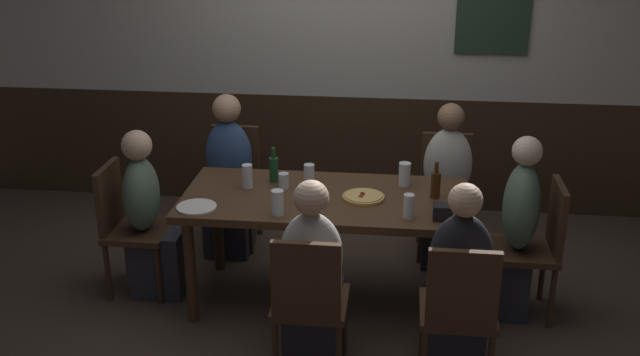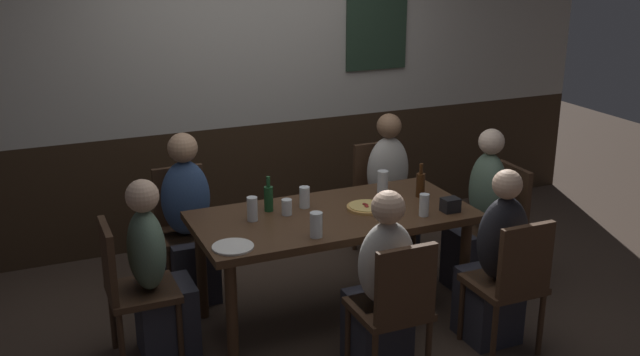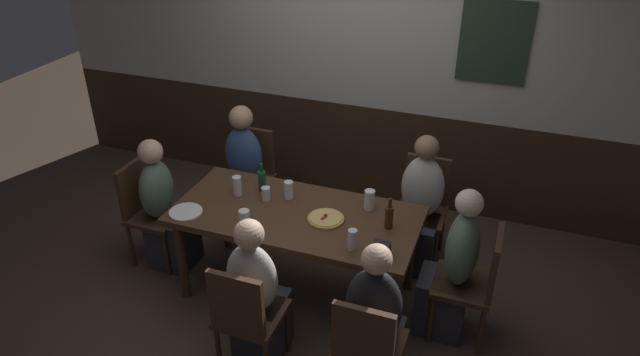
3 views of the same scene
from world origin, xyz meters
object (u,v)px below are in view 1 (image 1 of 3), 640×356
object	(u,v)px
beer_glass_tall	(309,176)
person_head_east	(510,241)
pint_glass_stout	(277,204)
pint_glass_amber	(284,182)
pizza	(363,197)
chair_right_near	(459,308)
highball_clear	(409,207)
person_right_near	(457,295)
beer_bottle_brown	(436,184)
chair_head_east	(537,242)
person_mid_near	(313,288)
tumbler_water	(404,176)
chair_left_far	(234,179)
plate_white_large	(197,207)
chair_head_west	(127,222)
chair_right_far	(445,188)
dining_table	(326,208)
chair_mid_near	(309,299)
person_left_far	(229,186)
condiment_caddy	(443,212)
beer_bottle_green	(274,169)
person_right_far	(446,197)
beer_glass_half	(247,177)
person_head_west	(151,226)

from	to	relation	value
beer_glass_tall	person_head_east	bearing A→B (deg)	-7.78
person_head_east	pint_glass_stout	world-z (taller)	person_head_east
pint_glass_amber	pizza	bearing A→B (deg)	-11.81
chair_right_near	pizza	xyz separation A→B (m)	(-0.55, 0.83, 0.26)
highball_clear	person_right_near	bearing A→B (deg)	-55.94
beer_bottle_brown	chair_head_east	bearing A→B (deg)	-4.81
person_mid_near	tumbler_water	world-z (taller)	person_mid_near
chair_left_far	plate_white_large	xyz separation A→B (m)	(0.04, -1.11, 0.25)
person_mid_near	highball_clear	distance (m)	0.74
person_head_east	beer_glass_tall	world-z (taller)	person_head_east
chair_head_east	beer_glass_tall	distance (m)	1.48
beer_glass_tall	beer_bottle_brown	xyz separation A→B (m)	(0.80, -0.12, 0.03)
person_mid_near	plate_white_large	xyz separation A→B (m)	(-0.75, 0.40, 0.27)
chair_head_east	tumbler_water	world-z (taller)	tumbler_water
chair_head_west	pint_glass_stout	xyz separation A→B (m)	(1.06, -0.31, 0.31)
chair_right_far	pizza	world-z (taller)	chair_right_far
dining_table	tumbler_water	size ratio (longest dim) A/B	11.71
chair_mid_near	person_left_far	xyz separation A→B (m)	(-0.79, 1.52, 0.01)
person_right_near	pint_glass_amber	world-z (taller)	person_right_near
highball_clear	pint_glass_amber	bearing A→B (deg)	155.33
pizza	pint_glass_stout	xyz separation A→B (m)	(-0.49, -0.30, 0.05)
dining_table	person_left_far	world-z (taller)	person_left_far
person_mid_near	pint_glass_amber	xyz separation A→B (m)	(-0.28, 0.77, 0.31)
chair_right_near	condiment_caddy	xyz separation A→B (m)	(-0.08, 0.57, 0.29)
person_right_near	pint_glass_stout	size ratio (longest dim) A/B	7.49
person_head_east	pint_glass_stout	bearing A→B (deg)	-167.44
chair_head_west	beer_glass_tall	xyz separation A→B (m)	(1.18, 0.17, 0.31)
person_left_far	person_right_near	world-z (taller)	person_left_far
chair_head_east	beer_bottle_green	size ratio (longest dim) A/B	3.77
person_right_far	person_head_east	bearing A→B (deg)	-61.87
beer_bottle_brown	condiment_caddy	world-z (taller)	beer_bottle_brown
person_left_far	pint_glass_amber	world-z (taller)	person_left_far
beer_bottle_green	beer_bottle_brown	size ratio (longest dim) A/B	0.99
pizza	pint_glass_stout	size ratio (longest dim) A/B	1.72
beer_glass_half	plate_white_large	bearing A→B (deg)	-123.51
tumbler_water	beer_bottle_green	distance (m)	0.85
person_left_far	chair_mid_near	bearing A→B (deg)	-62.53
chair_mid_near	person_left_far	bearing A→B (deg)	117.47
chair_head_west	tumbler_water	world-z (taller)	tumbler_water
person_right_far	beer_bottle_green	bearing A→B (deg)	-157.85
chair_right_far	chair_left_far	world-z (taller)	same
beer_bottle_green	plate_white_large	bearing A→B (deg)	-129.04
chair_head_east	person_head_east	xyz separation A→B (m)	(-0.16, 0.00, -0.00)
chair_left_far	pizza	world-z (taller)	chair_left_far
person_head_west	person_right_far	bearing A→B (deg)	19.26
chair_right_near	pint_glass_amber	bearing A→B (deg)	138.82
chair_head_east	plate_white_large	bearing A→B (deg)	-172.50
person_right_far	person_mid_near	bearing A→B (deg)	-120.24
beer_bottle_green	pint_glass_amber	bearing A→B (deg)	-53.30
tumbler_water	beer_glass_half	world-z (taller)	same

